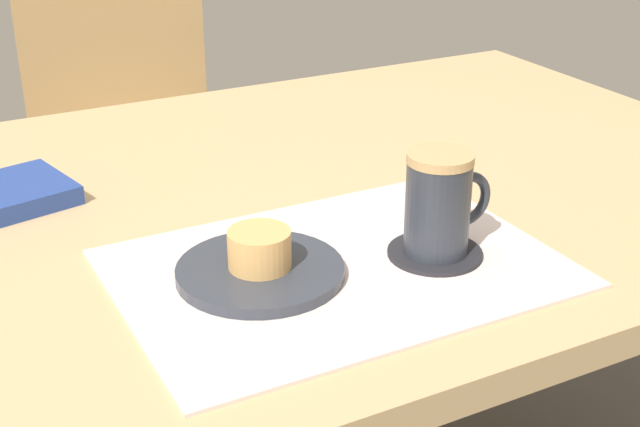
{
  "coord_description": "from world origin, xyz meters",
  "views": [
    {
      "loc": [
        -0.45,
        -0.95,
        1.17
      ],
      "look_at": [
        -0.05,
        -0.18,
        0.77
      ],
      "focal_mm": 50.0,
      "sensor_mm": 36.0,
      "label": 1
    }
  ],
  "objects_px": {
    "pastry": "(260,249)",
    "coffee_mug": "(440,203)",
    "dining_table": "(287,235)",
    "pastry_plate": "(260,271)",
    "wooden_chair": "(132,150)"
  },
  "relations": [
    {
      "from": "pastry_plate",
      "to": "pastry",
      "type": "distance_m",
      "value": 0.03
    },
    {
      "from": "pastry",
      "to": "coffee_mug",
      "type": "relative_size",
      "value": 0.58
    },
    {
      "from": "coffee_mug",
      "to": "pastry_plate",
      "type": "bearing_deg",
      "value": 167.08
    },
    {
      "from": "pastry_plate",
      "to": "pastry",
      "type": "xyz_separation_m",
      "value": [
        0.0,
        0.0,
        0.03
      ]
    },
    {
      "from": "pastry",
      "to": "coffee_mug",
      "type": "xyz_separation_m",
      "value": [
        0.19,
        -0.04,
        0.03
      ]
    },
    {
      "from": "wooden_chair",
      "to": "coffee_mug",
      "type": "height_order",
      "value": "wooden_chair"
    },
    {
      "from": "dining_table",
      "to": "pastry_plate",
      "type": "relative_size",
      "value": 7.83
    },
    {
      "from": "pastry_plate",
      "to": "dining_table",
      "type": "bearing_deg",
      "value": 57.68
    },
    {
      "from": "dining_table",
      "to": "pastry_plate",
      "type": "distance_m",
      "value": 0.25
    },
    {
      "from": "dining_table",
      "to": "pastry",
      "type": "distance_m",
      "value": 0.26
    },
    {
      "from": "wooden_chair",
      "to": "pastry_plate",
      "type": "height_order",
      "value": "wooden_chair"
    },
    {
      "from": "dining_table",
      "to": "pastry_plate",
      "type": "bearing_deg",
      "value": -122.32
    },
    {
      "from": "dining_table",
      "to": "coffee_mug",
      "type": "xyz_separation_m",
      "value": [
        0.06,
        -0.25,
        0.13
      ]
    },
    {
      "from": "pastry_plate",
      "to": "coffee_mug",
      "type": "xyz_separation_m",
      "value": [
        0.19,
        -0.04,
        0.06
      ]
    },
    {
      "from": "pastry_plate",
      "to": "pastry",
      "type": "bearing_deg",
      "value": 0.0
    }
  ]
}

